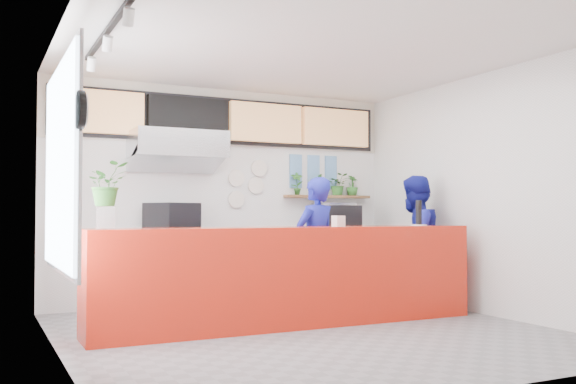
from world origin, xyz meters
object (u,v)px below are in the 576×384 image
object	(u,v)px
espresso_machine	(334,221)
staff_right	(415,242)
panini_oven	(172,221)
staff_center	(316,247)
service_counter	(292,276)
pepper_mill	(419,212)

from	to	relation	value
espresso_machine	staff_right	size ratio (longest dim) A/B	0.41
panini_oven	staff_center	bearing A→B (deg)	-68.17
service_counter	staff_right	bearing A→B (deg)	13.27
service_counter	panini_oven	bearing A→B (deg)	115.53
service_counter	espresso_machine	world-z (taller)	espresso_machine
staff_center	staff_right	xyz separation A→B (m)	(1.51, 0.03, 0.03)
staff_center	espresso_machine	bearing A→B (deg)	-145.59
service_counter	staff_right	world-z (taller)	staff_right
pepper_mill	staff_right	bearing A→B (deg)	57.13
staff_center	pepper_mill	world-z (taller)	staff_center
pepper_mill	service_counter	bearing A→B (deg)	177.52
staff_right	espresso_machine	bearing A→B (deg)	-93.59
panini_oven	staff_center	size ratio (longest dim) A/B	0.32
espresso_machine	service_counter	bearing A→B (deg)	-113.63
panini_oven	pepper_mill	bearing A→B (deg)	-60.74
service_counter	panini_oven	size ratio (longest dim) A/B	8.31
staff_center	panini_oven	bearing A→B (deg)	-61.50
service_counter	staff_right	size ratio (longest dim) A/B	2.57
panini_oven	staff_right	size ratio (longest dim) A/B	0.31
panini_oven	staff_center	distance (m)	1.97
espresso_machine	staff_center	xyz separation A→B (m)	(-1.04, -1.35, -0.29)
service_counter	pepper_mill	distance (m)	1.84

